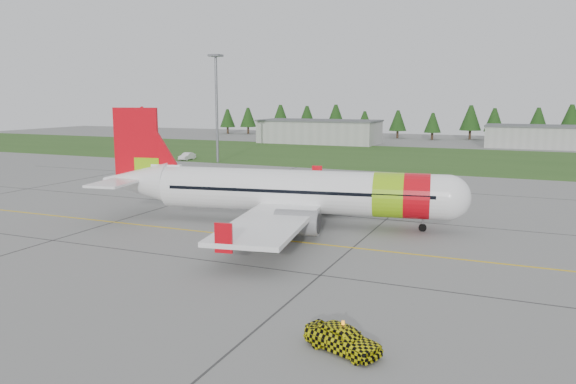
% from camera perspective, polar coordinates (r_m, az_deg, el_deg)
% --- Properties ---
extents(ground, '(320.00, 320.00, 0.00)m').
position_cam_1_polar(ground, '(44.36, -9.03, -6.79)').
color(ground, gray).
rests_on(ground, ground).
extents(aircraft, '(37.44, 34.89, 11.39)m').
position_cam_1_polar(aircraft, '(55.18, 0.30, 0.06)').
color(aircraft, white).
rests_on(aircraft, ground).
extents(follow_me_car, '(1.89, 2.04, 4.12)m').
position_cam_1_polar(follow_me_car, '(28.17, 5.63, -12.03)').
color(follow_me_car, '#F6F30D').
rests_on(follow_me_car, ground).
extents(service_van, '(1.61, 1.53, 4.46)m').
position_cam_1_polar(service_van, '(114.73, -10.24, 4.33)').
color(service_van, silver).
rests_on(service_van, ground).
extents(grass_strip, '(320.00, 50.00, 0.03)m').
position_cam_1_polar(grass_strip, '(120.78, 12.09, 3.47)').
color(grass_strip, '#30561E').
rests_on(grass_strip, ground).
extents(taxi_guideline, '(120.00, 0.25, 0.02)m').
position_cam_1_polar(taxi_guideline, '(51.06, -4.25, -4.50)').
color(taxi_guideline, gold).
rests_on(taxi_guideline, ground).
extents(hangar_west, '(32.00, 14.00, 6.00)m').
position_cam_1_polar(hangar_west, '(155.51, 3.20, 6.09)').
color(hangar_west, '#A8A8A3').
rests_on(hangar_west, ground).
extents(hangar_east, '(24.00, 12.00, 5.20)m').
position_cam_1_polar(hangar_east, '(154.28, 23.95, 5.11)').
color(hangar_east, '#A8A8A3').
rests_on(hangar_east, ground).
extents(floodlight_mast, '(0.50, 0.50, 20.00)m').
position_cam_1_polar(floodlight_mast, '(108.81, -7.25, 8.23)').
color(floodlight_mast, slate).
rests_on(floodlight_mast, ground).
extents(treeline, '(160.00, 8.00, 10.00)m').
position_cam_1_polar(treeline, '(175.60, 15.71, 6.80)').
color(treeline, '#1C3F14').
rests_on(treeline, ground).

